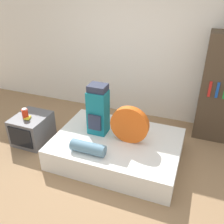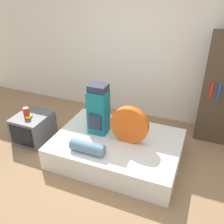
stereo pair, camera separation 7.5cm
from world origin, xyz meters
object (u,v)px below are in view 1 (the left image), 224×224
(sleeping_roll, at_px, (88,148))
(tent_bag, at_px, (130,125))
(canister, at_px, (25,114))
(television, at_px, (32,129))
(backpack, at_px, (98,110))

(sleeping_roll, bearing_deg, tent_bag, 46.20)
(sleeping_roll, relative_size, canister, 2.87)
(tent_bag, height_order, television, tent_bag)
(canister, bearing_deg, television, 60.60)
(backpack, xyz_separation_m, canister, (-1.18, -0.23, -0.18))
(television, bearing_deg, canister, -119.40)
(sleeping_roll, bearing_deg, backpack, 98.07)
(television, bearing_deg, backpack, 8.26)
(television, height_order, canister, canister)
(tent_bag, distance_m, sleeping_roll, 0.67)
(backpack, distance_m, sleeping_roll, 0.62)
(sleeping_roll, distance_m, canister, 1.30)
(television, xyz_separation_m, canister, (-0.03, -0.06, 0.32))
(television, relative_size, canister, 3.55)
(backpack, xyz_separation_m, sleeping_roll, (0.08, -0.54, -0.30))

